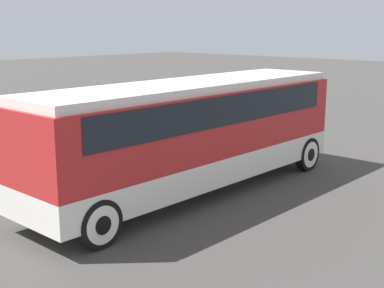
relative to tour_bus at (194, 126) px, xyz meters
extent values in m
plane|color=#423F3D|center=(-0.10, 0.00, -1.91)|extent=(120.00, 120.00, 0.00)
cube|color=silver|center=(-0.10, 0.00, -1.08)|extent=(10.47, 2.51, 0.75)
cube|color=red|center=(-0.10, 0.00, 0.17)|extent=(10.47, 2.51, 1.74)
cube|color=black|center=(-0.10, 0.00, 0.59)|extent=(9.22, 2.55, 0.78)
cube|color=silver|center=(-0.10, 0.00, 1.15)|extent=(10.26, 2.31, 0.22)
cube|color=red|center=(4.99, 0.00, -0.08)|extent=(0.36, 2.41, 1.99)
cylinder|color=black|center=(4.27, -1.14, -1.37)|extent=(1.09, 0.28, 1.09)
cylinder|color=silver|center=(4.27, -1.14, -1.37)|extent=(0.85, 0.30, 0.85)
cylinder|color=black|center=(4.27, -1.14, -1.37)|extent=(0.41, 0.32, 0.41)
cylinder|color=black|center=(4.27, 1.14, -1.37)|extent=(1.09, 0.28, 1.09)
cylinder|color=silver|center=(4.27, 1.14, -1.37)|extent=(0.85, 0.30, 0.85)
cylinder|color=black|center=(4.27, 1.14, -1.37)|extent=(0.41, 0.32, 0.41)
cylinder|color=black|center=(-4.30, -1.14, -1.37)|extent=(1.09, 0.28, 1.09)
cylinder|color=silver|center=(-4.30, -1.14, -1.37)|extent=(0.85, 0.30, 0.85)
cylinder|color=black|center=(-4.30, -1.14, -1.37)|extent=(0.41, 0.32, 0.41)
cylinder|color=black|center=(-4.30, 1.14, -1.37)|extent=(1.09, 0.28, 1.09)
cylinder|color=silver|center=(-4.30, 1.14, -1.37)|extent=(0.85, 0.30, 0.85)
cylinder|color=black|center=(-4.30, 1.14, -1.37)|extent=(0.41, 0.32, 0.41)
cylinder|color=black|center=(-2.31, 5.05, -1.56)|extent=(0.70, 0.22, 0.70)
cylinder|color=black|center=(-2.31, 5.05, -1.56)|extent=(0.27, 0.26, 0.27)
cylinder|color=black|center=(-2.31, 6.64, -1.56)|extent=(0.70, 0.22, 0.70)
cylinder|color=black|center=(-2.31, 6.64, -1.56)|extent=(0.27, 0.26, 0.27)
cube|color=maroon|center=(0.22, 8.40, -1.34)|extent=(4.38, 1.90, 0.69)
cube|color=black|center=(0.04, 8.40, -0.73)|extent=(2.28, 1.71, 0.54)
cylinder|color=black|center=(1.98, 7.55, -1.61)|extent=(0.61, 0.22, 0.61)
cylinder|color=black|center=(1.98, 7.55, -1.61)|extent=(0.23, 0.26, 0.23)
cylinder|color=black|center=(1.98, 9.26, -1.61)|extent=(0.61, 0.22, 0.61)
cylinder|color=black|center=(1.98, 9.26, -1.61)|extent=(0.23, 0.26, 0.23)
cylinder|color=black|center=(-1.55, 7.55, -1.61)|extent=(0.61, 0.22, 0.61)
cylinder|color=black|center=(-1.55, 7.55, -1.61)|extent=(0.23, 0.26, 0.23)
camera|label=1|loc=(-10.88, -9.83, 2.75)|focal=50.00mm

